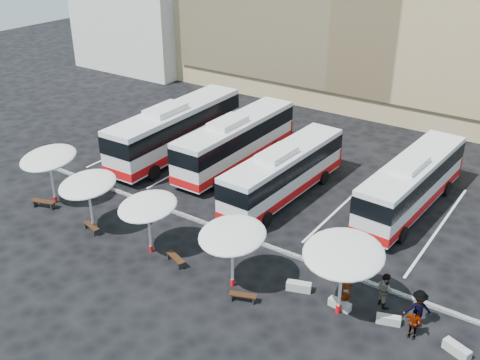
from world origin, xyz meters
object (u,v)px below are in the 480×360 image
Objects in this scene: bus_1 at (236,140)px; bus_3 at (412,182)px; conc_bench_2 at (388,320)px; passenger_2 at (413,323)px; wood_bench_0 at (44,202)px; conc_bench_1 at (340,304)px; bus_0 at (176,128)px; bus_2 at (284,171)px; sunshade_1 at (88,185)px; sunshade_0 at (48,158)px; passenger_0 at (346,292)px; sunshade_2 at (148,207)px; sunshade_4 at (344,254)px; passenger_1 at (385,290)px; conc_bench_0 at (299,286)px; passenger_3 at (418,308)px; wood_bench_2 at (176,258)px; wood_bench_1 at (92,227)px; wood_bench_3 at (243,296)px; sunshade_3 at (232,236)px.

bus_3 is at bearing 2.86° from bus_1.
passenger_2 is at bearing -12.68° from conc_bench_2.
bus_1 reaches higher than wood_bench_0.
bus_3 is at bearing 93.01° from conc_bench_1.
passenger_2 is at bearing -25.27° from bus_0.
bus_2 reaches higher than sunshade_1.
sunshade_0 is 2.41× the size of passenger_0.
conc_bench_1 is at bearing 7.89° from sunshade_2.
sunshade_2 is (9.05, -0.78, -0.27)m from sunshade_0.
bus_0 is 3.17× the size of sunshade_4.
bus_0 is 21.64m from passenger_1.
passenger_3 reaches higher than conc_bench_0.
wood_bench_2 is at bearing -69.43° from bus_1.
sunshade_1 is 5.26m from wood_bench_0.
wood_bench_1 is 0.80× the size of passenger_1.
conc_bench_0 is at bearing 51.47° from wood_bench_3.
passenger_2 reaches higher than conc_bench_0.
conc_bench_1 is at bearing -29.24° from bus_0.
sunshade_1 is at bearing 177.09° from wood_bench_3.
bus_3 is at bearing 45.58° from passenger_0.
bus_0 reaches higher than bus_3.
bus_3 reaches higher than passenger_1.
bus_2 reaches higher than conc_bench_2.
sunshade_2 is at bearing -172.11° from conc_bench_1.
passenger_2 is at bearing 3.89° from wood_bench_0.
passenger_1 is (9.64, -6.91, -0.96)m from bus_2.
wood_bench_2 is at bearing 2.50° from wood_bench_1.
wood_bench_1 is (-14.52, -13.21, -1.58)m from bus_3.
sunshade_0 is at bearing 177.08° from sunshade_3.
passenger_1 is at bearing 15.99° from wood_bench_2.
conc_bench_0 is at bearing 169.47° from sunshade_4.
sunshade_0 is 16.03m from wood_bench_3.
wood_bench_0 is 23.39m from passenger_3.
wood_bench_1 is at bearing -177.50° from wood_bench_2.
sunshade_2 is (7.51, -11.23, 0.75)m from bus_0.
sunshade_2 is 3.17m from wood_bench_2.
wood_bench_3 is 1.27× the size of conc_bench_1.
conc_bench_0 is at bearing -43.39° from bus_1.
wood_bench_0 reaches higher than wood_bench_2.
sunshade_2 is 2.41× the size of passenger_0.
sunshade_1 is at bearing -124.02° from bus_2.
bus_1 is 13.26m from wood_bench_2.
sunshade_3 is at bearing 2.47° from wood_bench_1.
conc_bench_0 is at bearing -177.90° from conc_bench_2.
sunshade_0 reaches higher than passenger_1.
sunshade_0 reaches higher than passenger_2.
sunshade_3 is (8.21, -12.19, 1.03)m from bus_1.
sunshade_1 is (-14.67, -12.96, 1.07)m from bus_3.
bus_0 is 11.97× the size of conc_bench_2.
sunshade_0 is at bearing 88.89° from wood_bench_0.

